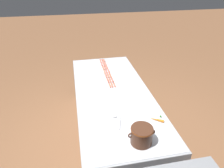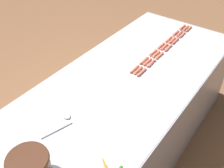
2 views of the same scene
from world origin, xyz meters
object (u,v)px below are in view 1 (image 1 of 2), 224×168
(hot_dog_10, at_px, (106,71))
(carrot, at_px, (156,119))
(hot_dog_7, at_px, (102,61))
(hot_dog_13, at_px, (112,85))
(hot_dog_1, at_px, (106,64))
(hot_dog_5, at_px, (112,80))
(hot_dog_16, at_px, (103,68))
(bean_pot, at_px, (142,134))
(hot_dog_17, at_px, (104,72))
(hot_dog_15, at_px, (102,64))
(hot_dog_6, at_px, (114,85))
(hot_dog_18, at_px, (106,76))
(hot_dog_9, at_px, (105,68))
(hot_dog_12, at_px, (110,80))
(hot_dog_2, at_px, (107,67))
(serving_spoon, at_px, (116,119))
(hot_dog_14, at_px, (101,61))
(hot_dog_4, at_px, (110,75))
(hot_dog_11, at_px, (108,76))
(hot_dog_19, at_px, (108,80))
(hot_dog_3, at_px, (109,71))
(hot_dog_0, at_px, (104,60))
(hot_dog_20, at_px, (110,85))

(hot_dog_10, xyz_separation_m, carrot, (-0.34, 1.33, 0.00))
(hot_dog_7, xyz_separation_m, hot_dog_13, (0.00, 0.92, 0.00))
(hot_dog_1, xyz_separation_m, hot_dog_13, (0.03, 0.76, 0.00))
(hot_dog_5, relative_size, hot_dog_16, 1.00)
(bean_pot, bearing_deg, hot_dog_17, -86.45)
(hot_dog_1, height_order, hot_dog_10, same)
(hot_dog_1, relative_size, hot_dog_15, 1.00)
(hot_dog_10, relative_size, hot_dog_13, 1.00)
(hot_dog_10, height_order, hot_dog_13, same)
(hot_dog_6, relative_size, hot_dog_18, 1.00)
(hot_dog_5, relative_size, hot_dog_9, 1.00)
(hot_dog_6, distance_m, hot_dog_12, 0.16)
(hot_dog_18, relative_size, carrot, 0.80)
(hot_dog_17, height_order, bean_pot, bean_pot)
(hot_dog_15, bearing_deg, bean_pot, 92.93)
(hot_dog_2, bearing_deg, serving_spoon, 84.38)
(hot_dog_9, height_order, hot_dog_14, same)
(hot_dog_4, relative_size, hot_dog_18, 1.00)
(hot_dog_15, bearing_deg, hot_dog_7, -103.54)
(hot_dog_2, relative_size, hot_dog_5, 1.00)
(hot_dog_7, bearing_deg, serving_spoon, 86.43)
(hot_dog_11, relative_size, hot_dog_13, 1.00)
(hot_dog_10, bearing_deg, hot_dog_19, 83.90)
(hot_dog_15, bearing_deg, hot_dog_17, 89.70)
(hot_dog_11, xyz_separation_m, serving_spoon, (0.10, 1.06, -0.00))
(hot_dog_4, xyz_separation_m, hot_dog_18, (0.07, -0.01, 0.00))
(hot_dog_18, height_order, serving_spoon, hot_dog_18)
(hot_dog_7, bearing_deg, hot_dog_10, 89.33)
(hot_dog_9, xyz_separation_m, hot_dog_14, (0.04, -0.31, 0.00))
(hot_dog_1, bearing_deg, hot_dog_3, 90.60)
(hot_dog_0, height_order, carrot, carrot)
(hot_dog_4, height_order, hot_dog_20, same)
(hot_dog_1, xyz_separation_m, hot_dog_9, (0.03, 0.15, 0.00))
(hot_dog_12, bearing_deg, hot_dog_15, -86.98)
(hot_dog_18, distance_m, serving_spoon, 1.07)
(bean_pot, distance_m, carrot, 0.40)
(hot_dog_3, relative_size, hot_dog_14, 1.00)
(hot_dog_5, relative_size, hot_dog_15, 1.00)
(hot_dog_15, bearing_deg, hot_dog_1, 178.67)
(hot_dog_12, bearing_deg, hot_dog_2, -94.44)
(hot_dog_17, relative_size, bean_pot, 0.47)
(hot_dog_1, distance_m, hot_dog_17, 0.31)
(hot_dog_4, height_order, carrot, carrot)
(hot_dog_19, bearing_deg, hot_dog_4, -114.51)
(bean_pot, bearing_deg, carrot, -134.27)
(hot_dog_11, bearing_deg, hot_dog_10, -89.64)
(hot_dog_4, relative_size, hot_dog_20, 1.00)
(hot_dog_15, height_order, hot_dog_18, same)
(hot_dog_10, xyz_separation_m, hot_dog_13, (-0.00, 0.46, 0.00))
(hot_dog_14, distance_m, hot_dog_15, 0.15)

